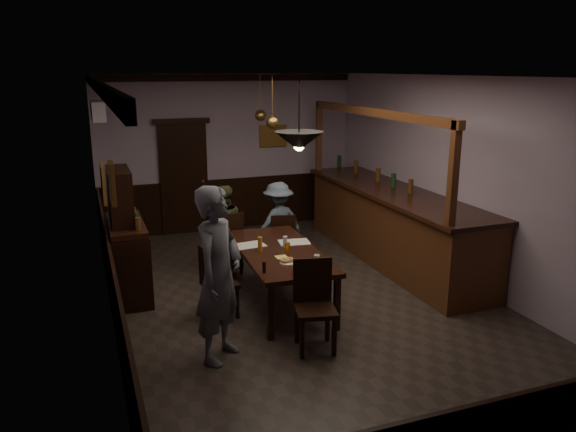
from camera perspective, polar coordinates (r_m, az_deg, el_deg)
name	(u,v)px	position (r m, az deg, el deg)	size (l,w,h in m)	color
room	(307,196)	(7.26, 1.92, 2.03)	(5.01, 8.01, 3.01)	#2D2621
dining_table	(279,254)	(7.53, -0.90, -3.93)	(1.10, 2.25, 0.75)	black
chair_far_left	(228,241)	(8.64, -6.12, -2.50)	(0.46, 0.46, 0.99)	black
chair_far_right	(282,239)	(8.87, -0.57, -2.30)	(0.46, 0.46, 0.90)	black
chair_near	(314,300)	(6.41, 2.66, -8.55)	(0.53, 0.53, 1.03)	black
chair_side	(214,279)	(7.19, -7.53, -6.41)	(0.45, 0.45, 0.94)	black
person_standing	(219,275)	(6.05, -7.06, -5.95)	(0.71, 0.46, 1.94)	#5A5D67
person_seated_left	(223,227)	(8.87, -6.58, -1.17)	(0.66, 0.51, 1.35)	#42472A
person_seated_right	(278,223)	(9.07, -1.00, -0.72)	(0.87, 0.50, 1.34)	slate
newspaper_left	(249,245)	(7.70, -3.95, -2.98)	(0.42, 0.30, 0.01)	silver
newspaper_right	(294,242)	(7.82, 0.63, -2.67)	(0.42, 0.30, 0.01)	silver
napkin	(282,257)	(7.22, -0.66, -4.19)	(0.15, 0.15, 0.00)	#DDD251
saucer	(318,261)	(7.08, 3.06, -4.56)	(0.15, 0.15, 0.01)	white
coffee_cup	(317,258)	(7.06, 2.93, -4.25)	(0.08, 0.08, 0.07)	white
pastry_plate	(288,263)	(7.00, 0.05, -4.76)	(0.22, 0.22, 0.01)	white
pastry_ring_a	(285,260)	(7.00, -0.33, -4.53)	(0.13, 0.13, 0.04)	#C68C47
pastry_ring_b	(289,260)	(7.03, 0.12, -4.45)	(0.13, 0.13, 0.04)	#C68C47
soda_can	(288,247)	(7.43, -0.04, -3.17)	(0.07, 0.07, 0.12)	orange
beer_glass	(260,244)	(7.42, -2.86, -2.89)	(0.06, 0.06, 0.20)	#BF721E
water_glass	(285,242)	(7.60, -0.30, -2.62)	(0.06, 0.06, 0.15)	silver
pepper_mill	(264,267)	(6.67, -2.44, -5.21)	(0.04, 0.04, 0.14)	black
sideboard	(127,246)	(8.09, -16.08, -2.91)	(0.49, 1.36, 1.80)	black
bar_counter	(392,224)	(9.34, 10.56, -0.78)	(1.04, 4.47, 2.50)	#4B2714
door_back	(184,179)	(10.84, -10.52, 3.67)	(0.90, 0.06, 2.10)	black
ac_unit	(98,111)	(9.47, -18.75, 10.11)	(0.20, 0.85, 0.30)	white
picture_left_small	(112,183)	(5.04, -17.42, 3.20)	(0.04, 0.28, 0.36)	olive
picture_left_large	(103,182)	(7.48, -18.27, 3.25)	(0.04, 0.62, 0.48)	olive
picture_back	(273,136)	(11.18, -1.51, 8.14)	(0.55, 0.04, 0.42)	olive
pendant_iron	(299,141)	(6.41, 1.12, 7.60)	(0.56, 0.56, 0.81)	black
pendant_brass_mid	(273,122)	(8.69, -1.58, 9.50)	(0.20, 0.20, 0.81)	#BF8C3F
pendant_brass_far	(260,115)	(9.93, -2.82, 10.16)	(0.20, 0.20, 0.81)	#BF8C3F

